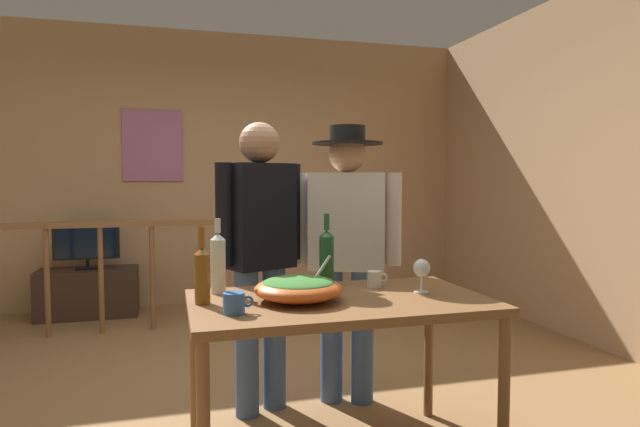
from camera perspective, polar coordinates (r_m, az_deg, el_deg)
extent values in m
plane|color=olive|center=(3.47, -8.74, -18.47)|extent=(7.41, 7.41, 0.00)
cube|color=tan|center=(5.84, -11.98, 4.68)|extent=(5.70, 0.10, 2.84)
cube|color=tan|center=(5.13, 23.42, 4.63)|extent=(0.10, 3.95, 2.84)
cube|color=#A05B83|center=(5.78, -17.27, 6.88)|extent=(0.59, 0.03, 0.72)
cylinder|color=brown|center=(5.00, -26.91, -6.60)|extent=(0.04, 0.04, 0.90)
cylinder|color=brown|center=(4.93, -22.16, -6.61)|extent=(0.04, 0.04, 0.90)
cylinder|color=brown|center=(4.90, -17.32, -6.57)|extent=(0.04, 0.04, 0.90)
cylinder|color=brown|center=(4.91, -12.45, -6.48)|extent=(0.04, 0.04, 0.90)
cylinder|color=brown|center=(4.95, -7.62, -6.35)|extent=(0.04, 0.04, 0.90)
cube|color=brown|center=(4.90, -24.69, -1.11)|extent=(2.98, 0.07, 0.05)
cube|color=brown|center=(4.94, -7.63, -5.78)|extent=(0.10, 0.10, 1.00)
cube|color=#38281E|center=(5.64, -23.32, -7.71)|extent=(0.90, 0.40, 0.45)
cube|color=black|center=(5.60, -23.38, -5.32)|extent=(0.20, 0.12, 0.02)
cylinder|color=black|center=(5.59, -23.39, -4.82)|extent=(0.03, 0.03, 0.08)
cube|color=black|center=(5.53, -23.48, -2.72)|extent=(0.59, 0.06, 0.34)
cube|color=black|center=(5.51, -23.52, -2.75)|extent=(0.54, 0.01, 0.30)
cube|color=brown|center=(2.47, 2.05, -9.39)|extent=(1.33, 0.77, 0.04)
cylinder|color=brown|center=(2.55, 18.88, -18.18)|extent=(0.05, 0.05, 0.73)
cylinder|color=brown|center=(2.80, -13.10, -16.07)|extent=(0.05, 0.05, 0.73)
cylinder|color=brown|center=(3.11, 11.43, -14.04)|extent=(0.05, 0.05, 0.73)
ellipsoid|color=#DB5B23|center=(2.40, -2.29, -8.00)|extent=(0.39, 0.39, 0.10)
ellipsoid|color=#38702D|center=(2.40, -2.29, -7.33)|extent=(0.32, 0.32, 0.05)
cylinder|color=silver|center=(2.41, -0.47, -6.80)|extent=(0.14, 0.01, 0.20)
cylinder|color=silver|center=(2.62, 10.68, -8.16)|extent=(0.07, 0.07, 0.01)
cylinder|color=silver|center=(2.62, 10.69, -7.29)|extent=(0.01, 0.01, 0.08)
ellipsoid|color=silver|center=(2.60, 10.71, -5.70)|extent=(0.08, 0.08, 0.09)
cylinder|color=#1E5628|center=(2.72, 0.71, -5.08)|extent=(0.07, 0.07, 0.25)
cone|color=#1E5628|center=(2.70, 0.71, -2.11)|extent=(0.07, 0.07, 0.03)
cylinder|color=#1E5628|center=(2.69, 0.71, -0.89)|extent=(0.03, 0.03, 0.08)
cylinder|color=silver|center=(2.59, -10.73, -5.54)|extent=(0.07, 0.07, 0.25)
cone|color=silver|center=(2.57, -10.76, -2.39)|extent=(0.07, 0.07, 0.03)
cylinder|color=silver|center=(2.56, -10.78, -1.28)|extent=(0.03, 0.03, 0.07)
cylinder|color=brown|center=(2.38, -12.35, -6.81)|extent=(0.07, 0.07, 0.21)
cone|color=brown|center=(2.37, -12.39, -3.89)|extent=(0.07, 0.07, 0.03)
cylinder|color=brown|center=(2.36, -12.41, -2.45)|extent=(0.03, 0.03, 0.09)
cylinder|color=white|center=(2.71, 5.79, -6.93)|extent=(0.07, 0.07, 0.08)
torus|color=white|center=(2.73, 6.73, -6.78)|extent=(0.05, 0.01, 0.05)
cylinder|color=#3866B2|center=(2.20, -9.11, -9.37)|extent=(0.09, 0.09, 0.09)
torus|color=#3866B2|center=(2.20, -7.66, -9.20)|extent=(0.05, 0.01, 0.05)
cylinder|color=#3D5684|center=(3.16, -4.86, -12.89)|extent=(0.13, 0.13, 0.81)
cylinder|color=#3D5684|center=(3.06, -7.75, -13.41)|extent=(0.13, 0.13, 0.81)
cube|color=black|center=(2.98, -6.38, -0.24)|extent=(0.40, 0.34, 0.58)
cylinder|color=black|center=(3.11, -2.89, 0.19)|extent=(0.09, 0.09, 0.55)
cylinder|color=black|center=(2.87, -10.15, -0.14)|extent=(0.09, 0.09, 0.55)
sphere|color=#A37556|center=(2.99, -6.43, 7.45)|extent=(0.22, 0.22, 0.22)
cylinder|color=#3D5684|center=(3.23, 4.49, -12.79)|extent=(0.13, 0.13, 0.79)
cylinder|color=#3D5684|center=(3.24, 1.23, -12.71)|extent=(0.13, 0.13, 0.79)
cube|color=beige|center=(3.11, 2.89, -0.80)|extent=(0.48, 0.37, 0.56)
cylinder|color=beige|center=(3.10, 7.79, -0.58)|extent=(0.09, 0.09, 0.53)
cylinder|color=beige|center=(3.14, -1.94, -0.50)|extent=(0.09, 0.09, 0.53)
sphere|color=tan|center=(3.10, 2.92, 6.33)|extent=(0.22, 0.22, 0.22)
cylinder|color=black|center=(3.11, 2.92, 7.43)|extent=(0.41, 0.41, 0.01)
cylinder|color=black|center=(3.11, 2.92, 8.34)|extent=(0.21, 0.21, 0.10)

